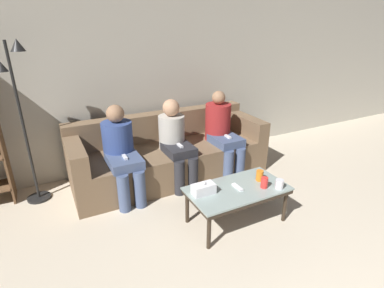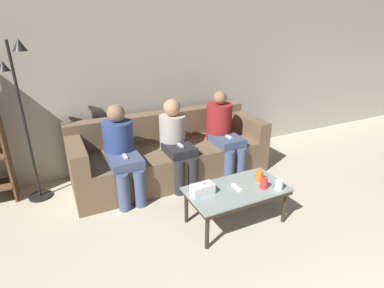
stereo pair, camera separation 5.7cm
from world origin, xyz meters
The scene contains 12 objects.
wall_back centered at (0.00, 4.22, 1.30)m, with size 12.00×0.06×2.60m.
couch centered at (0.00, 3.69, 0.30)m, with size 2.50×0.90×0.80m.
coffee_table centered at (0.20, 2.42, 0.35)m, with size 1.00×0.54×0.40m.
cup_near_left centered at (0.56, 2.23, 0.44)m, with size 0.08×0.08×0.09m.
cup_near_right centered at (0.44, 2.31, 0.45)m, with size 0.07×0.07×0.11m.
cup_far_center centered at (0.49, 2.44, 0.45)m, with size 0.07×0.07×0.11m.
tissue_box centered at (-0.16, 2.48, 0.45)m, with size 0.22×0.12×0.13m.
game_remote centered at (0.20, 2.42, 0.41)m, with size 0.04×0.15×0.02m.
standing_lamp centered at (-1.59, 3.85, 1.09)m, with size 0.31×0.26×1.78m.
seated_person_left_end centered at (-0.68, 3.48, 0.59)m, with size 0.35×0.69×1.08m.
seated_person_mid_left centered at (0.00, 3.48, 0.58)m, with size 0.33×0.63×1.07m.
seated_person_mid_right centered at (0.68, 3.48, 0.60)m, with size 0.34×0.66×1.10m.
Camera 1 is at (-1.40, 0.32, 1.92)m, focal length 28.00 mm.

